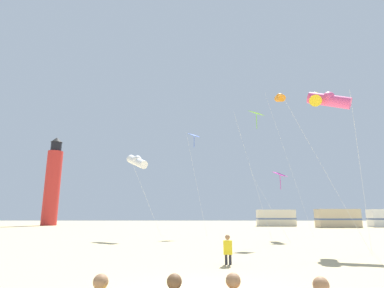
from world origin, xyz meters
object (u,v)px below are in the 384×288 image
kite_tube_rainbow (329,100)px  kite_diamond_blue (194,139)px  rv_van_tan (338,218)px  kite_diamond_magenta (279,176)px  kite_tube_white (137,161)px  kite_flyer_standing (228,249)px  kite_diamond_lime (256,118)px  lighthouse_distant (53,183)px  kite_tube_orange (280,98)px  rv_van_cream (276,218)px  kite_tube_gold (315,100)px

kite_tube_rainbow → kite_diamond_blue: kite_diamond_blue is taller
rv_van_tan → kite_tube_rainbow: bearing=-114.6°
kite_diamond_magenta → kite_tube_white: (-11.52, 1.36, 1.45)m
kite_flyer_standing → kite_diamond_blue: size_ratio=0.12×
rv_van_tan → kite_diamond_lime: bearing=-123.1°
kite_tube_rainbow → kite_diamond_magenta: kite_tube_rainbow is taller
kite_diamond_magenta → lighthouse_distant: lighthouse_distant is taller
kite_flyer_standing → kite_tube_orange: 22.82m
kite_flyer_standing → rv_van_cream: size_ratio=0.18×
kite_diamond_magenta → kite_diamond_lime: 5.25m
kite_tube_orange → kite_tube_white: bearing=-162.8°
kite_tube_white → kite_flyer_standing: bearing=-64.8°
kite_flyer_standing → kite_diamond_blue: 18.52m
kite_tube_white → lighthouse_distant: size_ratio=0.42×
kite_diamond_lime → kite_tube_gold: 4.58m
kite_tube_orange → kite_tube_gold: bearing=-96.1°
kite_tube_white → lighthouse_distant: 40.18m
rv_van_tan → kite_tube_gold: bearing=-115.9°
rv_van_tan → kite_tube_orange: bearing=-125.0°
lighthouse_distant → rv_van_tan: lighthouse_distant is taller
kite_tube_rainbow → kite_diamond_blue: bearing=125.1°
kite_tube_rainbow → kite_tube_orange: bearing=86.9°
lighthouse_distant → rv_van_tan: 50.63m
kite_flyer_standing → rv_van_tan: (20.95, 37.11, 0.78)m
kite_tube_orange → rv_van_tan: 26.92m
kite_diamond_magenta → kite_tube_gold: (0.82, -6.12, 4.02)m
rv_van_cream → kite_diamond_lime: bearing=-105.0°
kite_tube_orange → kite_tube_rainbow: bearing=-93.1°
kite_tube_rainbow → rv_van_tan: kite_tube_rainbow is taller
rv_van_cream → kite_tube_rainbow: bearing=-98.2°
kite_tube_white → kite_tube_gold: kite_tube_gold is taller
kite_diamond_blue → kite_tube_gold: bearing=-55.3°
kite_flyer_standing → kite_diamond_lime: 12.63m
kite_diamond_lime → kite_tube_rainbow: bearing=-49.1°
kite_diamond_lime → lighthouse_distant: 49.00m
kite_flyer_standing → lighthouse_distant: bearing=-52.1°
kite_diamond_blue → kite_tube_orange: bearing=5.4°
kite_diamond_lime → rv_van_cream: 35.97m
rv_van_cream → rv_van_tan: 9.95m
kite_diamond_magenta → kite_tube_gold: 7.37m
kite_flyer_standing → kite_tube_white: bearing=-58.3°
kite_tube_white → kite_diamond_blue: size_ratio=0.73×
kite_tube_white → kite_tube_gold: (12.33, -7.48, 2.58)m
kite_diamond_magenta → rv_van_tan: size_ratio=0.81×
lighthouse_distant → rv_van_cream: size_ratio=2.59×
kite_tube_rainbow → kite_diamond_blue: size_ratio=0.97×
kite_flyer_standing → kite_tube_white: 15.50m
kite_diamond_lime → lighthouse_distant: bearing=130.2°
kite_tube_rainbow → kite_tube_white: (-12.91, 8.13, -2.33)m
lighthouse_distant → kite_flyer_standing: bearing=-58.6°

